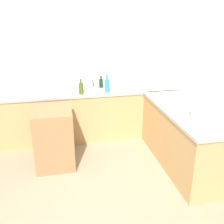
% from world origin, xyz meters
% --- Properties ---
extents(ground_plane, '(14.00, 14.00, 0.00)m').
position_xyz_m(ground_plane, '(0.00, 0.00, 0.00)').
color(ground_plane, tan).
extents(wall_back, '(8.00, 0.06, 2.70)m').
position_xyz_m(wall_back, '(0.00, 2.39, 1.35)').
color(wall_back, silver).
rests_on(wall_back, ground_plane).
extents(counter_back, '(3.31, 0.64, 0.89)m').
position_xyz_m(counter_back, '(0.00, 2.06, 0.45)').
color(counter_back, tan).
rests_on(counter_back, ground_plane).
extents(counter_peninsula, '(0.69, 1.88, 0.89)m').
position_xyz_m(counter_peninsula, '(1.31, 0.82, 0.45)').
color(counter_peninsula, tan).
rests_on(counter_peninsula, ground_plane).
extents(island_table, '(0.56, 0.66, 0.89)m').
position_xyz_m(island_table, '(-0.59, 1.23, 0.45)').
color(island_table, '#997047').
rests_on(island_table, ground_plane).
extents(mixing_bowl, '(0.34, 0.34, 0.14)m').
position_xyz_m(mixing_bowl, '(1.38, 0.47, 0.96)').
color(mixing_bowl, white).
rests_on(mixing_bowl, counter_peninsula).
extents(vinegar_bottle_clear, '(0.06, 0.06, 0.31)m').
position_xyz_m(vinegar_bottle_clear, '(0.12, 2.20, 1.02)').
color(vinegar_bottle_clear, silver).
rests_on(vinegar_bottle_clear, counter_back).
extents(wine_bottle_dark, '(0.07, 0.07, 0.21)m').
position_xyz_m(wine_bottle_dark, '(0.30, 2.21, 0.98)').
color(wine_bottle_dark, black).
rests_on(wine_bottle_dark, counter_back).
extents(olive_oil_bottle, '(0.08, 0.08, 0.26)m').
position_xyz_m(olive_oil_bottle, '(-0.10, 1.87, 1.00)').
color(olive_oil_bottle, '#475B1E').
rests_on(olive_oil_bottle, counter_back).
extents(dish_soap_bottle, '(0.09, 0.09, 0.30)m').
position_xyz_m(dish_soap_bottle, '(0.35, 1.88, 1.01)').
color(dish_soap_bottle, '#338CBF').
rests_on(dish_soap_bottle, counter_back).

